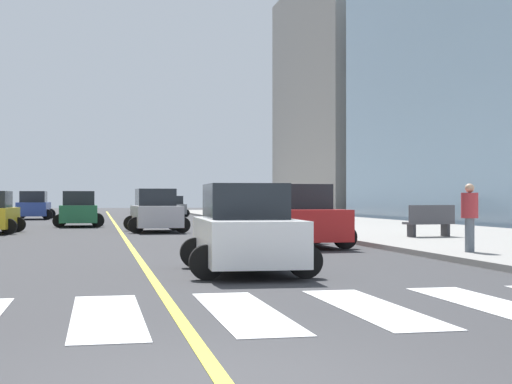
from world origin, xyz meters
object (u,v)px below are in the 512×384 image
Objects in this scene: pedestrian_waiting_east at (470,214)px; fire_hydrant at (298,218)px; car_white_nearest at (246,231)px; car_blue_fourth at (34,206)px; car_green_fifth at (79,210)px; park_bench at (430,221)px; car_gray_third at (173,207)px; car_silver_sixth at (156,212)px; car_red_second at (299,218)px.

pedestrian_waiting_east is 16.56m from fire_hydrant.
car_white_nearest is at bearing 153.14° from pedestrian_waiting_east.
car_blue_fourth is at bearing -77.53° from car_white_nearest.
park_bench is at bearing -52.92° from car_green_fifth.
car_blue_fourth is (-10.42, -6.12, 0.15)m from car_gray_third.
car_blue_fourth is 2.57× the size of pedestrian_waiting_east.
car_silver_sixth is 4.92× the size of fire_hydrant.
pedestrian_waiting_east is at bearing -89.43° from fire_hydrant.
car_blue_fourth reaches higher than car_gray_third.
car_white_nearest is 0.95× the size of car_silver_sixth.
car_white_nearest is at bearing 65.12° from car_red_second.
car_gray_third is (3.07, 47.14, -0.07)m from car_white_nearest.
car_blue_fourth is 1.02× the size of car_silver_sixth.
car_white_nearest is 2.38× the size of pedestrian_waiting_east.
car_blue_fourth is (-10.55, 33.16, 0.02)m from car_red_second.
car_red_second is at bearing -69.09° from car_green_fifth.
car_white_nearest is at bearing -107.77° from fire_hydrant.
car_white_nearest is 0.93× the size of car_red_second.
park_bench is at bearing 131.87° from car_silver_sixth.
car_red_second is 1.17× the size of car_gray_third.
car_blue_fourth is at bearing 28.79° from car_gray_third.
car_red_second reaches higher than car_silver_sixth.
car_gray_third is 0.85× the size of car_blue_fourth.
park_bench is 9.53m from fire_hydrant.
car_blue_fourth is 1.07× the size of car_green_fifth.
car_blue_fourth is 5.03× the size of fire_hydrant.
car_white_nearest is 41.67m from car_blue_fourth.
car_silver_sixth is 2.51× the size of pedestrian_waiting_east.
car_silver_sixth reaches higher than car_white_nearest.
car_white_nearest is 1.09× the size of car_gray_third.
car_red_second is 2.41× the size of park_bench.
car_silver_sixth is (3.51, -7.07, 0.03)m from car_green_fifth.
park_bench is at bearing 23.71° from pedestrian_waiting_east.
pedestrian_waiting_east is (13.67, -38.40, 0.18)m from car_blue_fourth.
car_green_fifth is 12.36m from fire_hydrant.
fire_hydrant is (6.15, 19.18, -0.27)m from car_white_nearest.
car_gray_third is 4.25× the size of fire_hydrant.
car_gray_third is 37.59m from park_bench.
car_red_second is at bearing -104.63° from fire_hydrant.
car_silver_sixth reaches higher than pedestrian_waiting_east.
car_green_fifth is at bearing 31.70° from park_bench.
car_green_fifth is 20.60m from park_bench.
park_bench is 7.67m from pedestrian_waiting_east.
car_blue_fourth is at bearing 60.17° from pedestrian_waiting_east.
car_white_nearest is 19.29m from car_silver_sixth.
fire_hydrant is at bearing 177.17° from car_silver_sixth.
car_gray_third is 0.86× the size of car_silver_sixth.
fire_hydrant is (13.50, -21.84, -0.35)m from car_blue_fourth.
park_bench is (8.94, -9.34, -0.21)m from car_silver_sixth.
car_green_fifth is at bearing -75.65° from car_blue_fourth.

